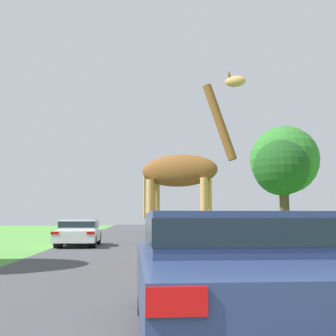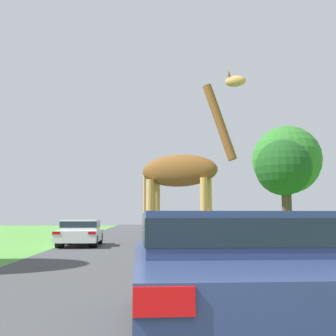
# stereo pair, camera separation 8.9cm
# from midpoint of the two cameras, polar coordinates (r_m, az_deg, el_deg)

# --- Properties ---
(road) EXTENTS (6.94, 120.00, 0.00)m
(road) POSITION_cam_midpoint_polar(r_m,az_deg,el_deg) (31.10, -5.13, -9.27)
(road) COLOR #424244
(road) RESTS_ON ground
(giraffe_near_road) EXTENTS (2.89, 1.55, 5.33)m
(giraffe_near_road) POSITION_cam_midpoint_polar(r_m,az_deg,el_deg) (11.54, 1.86, -1.32)
(giraffe_near_road) COLOR tan
(giraffe_near_road) RESTS_ON ground
(car_lead_maroon) EXTENTS (1.96, 4.60, 1.40)m
(car_lead_maroon) POSITION_cam_midpoint_polar(r_m,az_deg,el_deg) (4.85, 7.51, -13.60)
(car_lead_maroon) COLOR navy
(car_lead_maroon) RESTS_ON ground
(car_queue_right) EXTENTS (1.77, 4.61, 1.43)m
(car_queue_right) POSITION_cam_midpoint_polar(r_m,az_deg,el_deg) (24.89, -0.09, -8.15)
(car_queue_right) COLOR #561914
(car_queue_right) RESTS_ON ground
(car_queue_left) EXTENTS (1.88, 4.40, 1.27)m
(car_queue_left) POSITION_cam_midpoint_polar(r_m,az_deg,el_deg) (21.18, -12.07, -8.46)
(car_queue_left) COLOR silver
(car_queue_left) RESTS_ON ground
(tree_left_edge) EXTENTS (5.52, 5.52, 8.80)m
(tree_left_edge) POSITION_cam_midpoint_polar(r_m,az_deg,el_deg) (35.37, 15.43, 1.00)
(tree_left_edge) COLOR #4C3828
(tree_left_edge) RESTS_ON ground
(tree_right_cluster) EXTENTS (3.65, 3.65, 6.45)m
(tree_right_cluster) POSITION_cam_midpoint_polar(r_m,az_deg,el_deg) (28.43, 15.02, -0.01)
(tree_right_cluster) COLOR #4C3828
(tree_right_cluster) RESTS_ON ground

